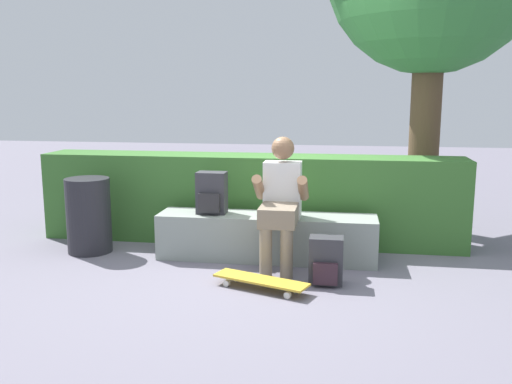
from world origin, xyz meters
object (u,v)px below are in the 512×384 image
object	(u,v)px
backpack_on_ground	(326,261)
skateboard_near_person	(261,281)
trash_bin	(89,215)
person_skater	(281,199)
backpack_on_bench	(212,193)
bench_main	(267,237)

from	to	relation	value
backpack_on_ground	skateboard_near_person	bearing A→B (deg)	-156.81
skateboard_near_person	trash_bin	xyz separation A→B (m)	(-1.85, 0.80, 0.30)
person_skater	skateboard_near_person	world-z (taller)	person_skater
skateboard_near_person	backpack_on_bench	size ratio (longest dim) A/B	2.05
bench_main	person_skater	distance (m)	0.49
person_skater	backpack_on_bench	xyz separation A→B (m)	(-0.69, 0.20, -0.01)
backpack_on_ground	trash_bin	xyz separation A→B (m)	(-2.37, 0.58, 0.18)
backpack_on_ground	trash_bin	distance (m)	2.45
backpack_on_ground	person_skater	bearing A→B (deg)	136.30
trash_bin	backpack_on_ground	bearing A→B (deg)	-13.78
bench_main	person_skater	size ratio (longest dim) A/B	1.76
person_skater	backpack_on_ground	distance (m)	0.74
backpack_on_ground	backpack_on_bench	bearing A→B (deg)	151.37
bench_main	backpack_on_bench	distance (m)	0.67
backpack_on_bench	trash_bin	xyz separation A→B (m)	(-1.25, -0.03, -0.25)
person_skater	backpack_on_bench	distance (m)	0.72
backpack_on_bench	backpack_on_ground	world-z (taller)	backpack_on_bench
backpack_on_bench	person_skater	bearing A→B (deg)	-16.22
person_skater	skateboard_near_person	size ratio (longest dim) A/B	1.44
backpack_on_bench	backpack_on_ground	size ratio (longest dim) A/B	1.00
bench_main	backpack_on_bench	world-z (taller)	backpack_on_bench
skateboard_near_person	backpack_on_ground	world-z (taller)	backpack_on_ground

